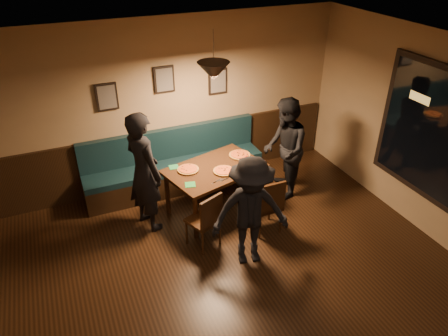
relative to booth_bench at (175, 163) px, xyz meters
name	(u,v)px	position (x,y,z in m)	size (l,w,h in m)	color
floor	(264,332)	(0.00, -3.20, -0.50)	(7.00, 7.00, 0.00)	black
ceiling	(281,94)	(0.00, -3.20, 2.30)	(7.00, 7.00, 0.00)	silver
wall_back	(166,106)	(0.00, 0.30, 0.90)	(6.00, 6.00, 0.00)	#8C704F
wainscot	(170,156)	(0.00, 0.27, 0.00)	(5.88, 0.06, 1.00)	black
booth_bench	(175,163)	(0.00, 0.00, 0.00)	(3.00, 0.60, 1.00)	#0F232D
picture_left	(107,97)	(-0.90, 0.27, 1.20)	(0.32, 0.04, 0.42)	black
picture_center	(164,79)	(0.00, 0.27, 1.35)	(0.32, 0.04, 0.42)	black
picture_right	(218,81)	(0.90, 0.27, 1.20)	(0.32, 0.04, 0.42)	black
pendant_lamp	(214,71)	(0.39, -0.84, 1.75)	(0.44, 0.44, 0.25)	black
dining_table	(215,189)	(0.39, -0.84, -0.12)	(1.43, 0.92, 0.76)	black
chair_near_left	(203,219)	(-0.08, -1.54, -0.07)	(0.38, 0.38, 0.87)	black
chair_near_right	(265,204)	(0.87, -1.58, -0.05)	(0.39, 0.39, 0.89)	black
diner_left	(144,172)	(-0.67, -0.79, 0.41)	(0.66, 0.44, 1.82)	black
diner_right	(285,149)	(1.58, -0.86, 0.34)	(0.82, 0.64, 1.68)	black
diner_front	(250,212)	(0.37, -2.07, 0.28)	(1.01, 0.58, 1.56)	black
pizza_a	(188,169)	(-0.01, -0.76, 0.28)	(0.32, 0.32, 0.04)	orange
pizza_b	(224,171)	(0.46, -1.00, 0.28)	(0.31, 0.31, 0.04)	gold
pizza_c	(240,155)	(0.89, -0.65, 0.28)	(0.34, 0.34, 0.04)	orange
soda_glass	(263,165)	(1.03, -1.16, 0.34)	(0.07, 0.07, 0.15)	black
tabasco_bottle	(246,158)	(0.90, -0.85, 0.32)	(0.03, 0.03, 0.11)	maroon
napkin_a	(174,167)	(-0.18, -0.58, 0.27)	(0.14, 0.14, 0.01)	#1F763E
napkin_b	(190,185)	(-0.11, -1.14, 0.27)	(0.15, 0.15, 0.01)	#20792F
cutlery_set	(221,180)	(0.34, -1.20, 0.27)	(0.02, 0.19, 0.00)	silver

